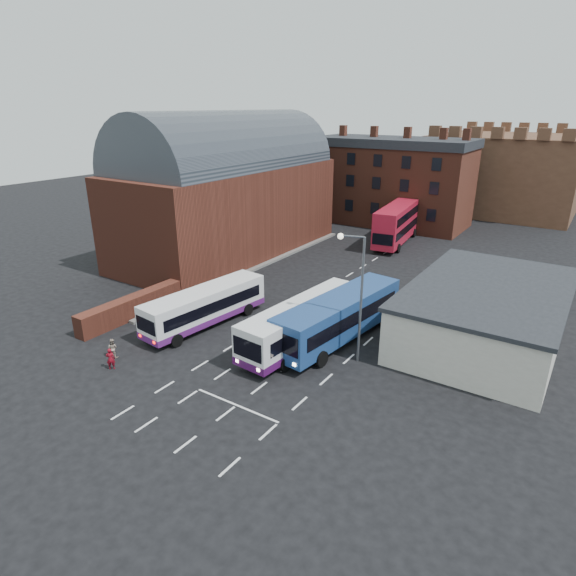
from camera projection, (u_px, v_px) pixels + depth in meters
The scene contains 13 objects.
ground at pixel (208, 361), 33.21m from camera, with size 180.00×180.00×0.00m, color black.
railway_station at pixel (228, 188), 54.84m from camera, with size 12.00×28.00×16.00m.
forecourt_wall at pixel (132, 307), 39.72m from camera, with size 1.20×10.00×1.80m, color #602B1E.
cream_building at pixel (486, 312), 35.59m from camera, with size 10.40×16.40×4.25m.
brick_terrace at pixel (390, 186), 70.15m from camera, with size 22.00×10.00×11.00m, color brown.
castle_keep at pixel (506, 173), 79.34m from camera, with size 22.00×22.00×12.00m, color brown.
bus_white_outbound at pixel (205, 304), 38.05m from camera, with size 3.74×11.20×3.00m.
bus_white_inbound at pixel (304, 320), 34.85m from camera, with size 3.77×12.15×3.26m.
bus_blue at pixel (339, 315), 35.47m from camera, with size 4.41×12.81×3.42m.
bus_red_double at pixel (397, 224), 60.31m from camera, with size 4.21×12.42×4.87m.
street_lamp at pixel (357, 287), 31.41m from camera, with size 1.76×0.71×8.92m.
pedestrian_red at pixel (111, 359), 31.91m from camera, with size 0.56×0.36×1.52m, color maroon.
pedestrian_beige at pixel (113, 348), 33.42m from camera, with size 0.69×0.54×1.42m, color tan.
Camera 1 is at (20.77, -21.30, 16.55)m, focal length 30.00 mm.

